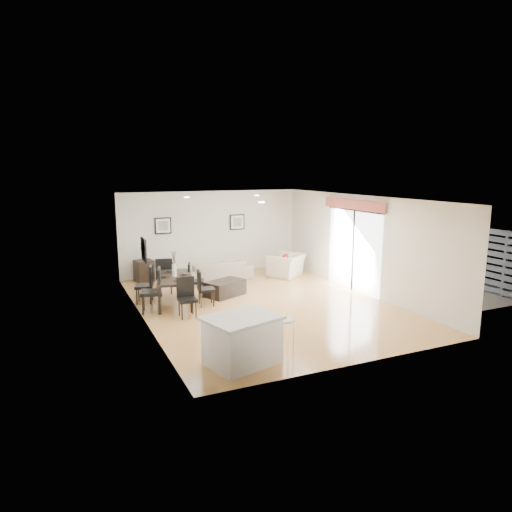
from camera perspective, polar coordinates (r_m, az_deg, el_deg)
name	(u,v)px	position (r m, az deg, el deg)	size (l,w,h in m)	color
ground	(263,304)	(11.72, 0.83, -6.02)	(8.00, 8.00, 0.00)	tan
wall_back	(212,232)	(15.08, -5.58, 2.97)	(6.00, 0.04, 2.70)	silver
wall_front	(361,290)	(8.04, 13.00, -4.16)	(6.00, 0.04, 2.70)	silver
wall_left	(141,262)	(10.51, -14.14, -0.71)	(0.04, 8.00, 2.70)	silver
wall_right	(361,244)	(12.94, 12.99, 1.45)	(0.04, 8.00, 2.70)	silver
ceiling	(263,198)	(11.24, 0.87, 7.28)	(6.00, 8.00, 0.02)	white
sofa	(216,271)	(14.04, -5.06, -1.86)	(2.22, 0.87, 0.65)	gray
armchair	(286,265)	(14.68, 3.83, -1.16)	(1.09, 0.95, 0.71)	beige
courtyard_plant_a	(429,274)	(14.59, 20.82, -2.15)	(0.54, 0.47, 0.60)	#3C6029
courtyard_plant_b	(397,265)	(15.74, 17.17, -1.03)	(0.33, 0.33, 0.59)	#3C6029
dining_table	(175,279)	(11.74, -10.14, -2.87)	(1.24, 1.88, 0.72)	black
dining_chair_wnear	(155,288)	(11.19, -12.56, -3.88)	(0.59, 0.59, 1.08)	black
dining_chair_wfar	(147,282)	(12.03, -13.43, -3.18)	(0.55, 0.55, 0.98)	black
dining_chair_enear	(203,286)	(11.54, -6.63, -3.75)	(0.46, 0.46, 0.90)	black
dining_chair_efar	(193,278)	(12.35, -7.86, -2.75)	(0.53, 0.53, 0.93)	black
dining_chair_head	(186,295)	(10.76, -8.69, -4.80)	(0.44, 0.44, 0.92)	black
dining_chair_foot	(164,274)	(12.77, -11.39, -2.20)	(0.55, 0.55, 1.01)	black
vase	(174,266)	(11.66, -10.20, -1.22)	(0.86, 1.31, 0.67)	white
coffee_table	(225,288)	(12.45, -3.88, -4.03)	(1.05, 0.63, 0.42)	black
side_table	(144,271)	(14.36, -13.82, -1.81)	(0.50, 0.50, 0.67)	black
table_lamp	(143,251)	(14.24, -13.93, 0.61)	(0.23, 0.23, 0.44)	white
cushion	(285,260)	(14.51, 3.67, -0.46)	(0.32, 0.10, 0.32)	#A51815
kitchen_island	(242,340)	(8.13, -1.76, -10.44)	(1.46, 1.26, 0.87)	silver
bar_stool	(286,324)	(8.42, 3.73, -8.49)	(0.32, 0.32, 0.71)	silver
framed_print_back_left	(163,226)	(14.59, -11.54, 3.73)	(0.52, 0.04, 0.52)	black
framed_print_back_right	(237,222)	(15.32, -2.37, 4.26)	(0.52, 0.04, 0.52)	black
framed_print_left_wall	(144,250)	(10.27, -13.86, 0.74)	(0.04, 0.52, 0.52)	black
sliding_door	(354,232)	(13.10, 12.11, 2.99)	(0.12, 2.70, 2.57)	white
courtyard	(424,247)	(15.71, 20.28, 1.09)	(6.00, 6.00, 2.00)	gray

